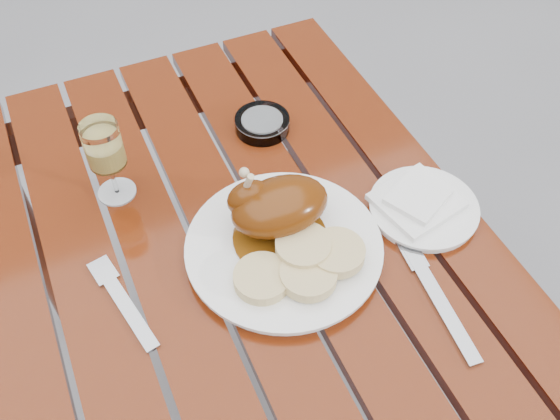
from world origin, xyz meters
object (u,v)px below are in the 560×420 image
object	(u,v)px
dinner_plate	(284,248)
ashtray	(262,123)
wine_glass	(108,161)
side_plate	(424,208)
table	(257,382)

from	to	relation	value
dinner_plate	ashtray	distance (m)	0.29
dinner_plate	wine_glass	xyz separation A→B (m)	(-0.21, 0.23, 0.07)
side_plate	wine_glass	bearing A→B (deg)	151.43
ashtray	wine_glass	bearing A→B (deg)	-170.72
table	wine_glass	bearing A→B (deg)	119.17
wine_glass	side_plate	world-z (taller)	wine_glass
side_plate	dinner_plate	bearing A→B (deg)	176.04
table	dinner_plate	size ratio (longest dim) A/B	3.83
ashtray	table	bearing A→B (deg)	-116.13
dinner_plate	wine_glass	distance (m)	0.32
dinner_plate	side_plate	xyz separation A→B (m)	(0.25, -0.02, -0.00)
dinner_plate	side_plate	distance (m)	0.25
table	dinner_plate	distance (m)	0.39
table	side_plate	xyz separation A→B (m)	(0.32, 0.01, 0.38)
side_plate	ashtray	size ratio (longest dim) A/B	1.78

